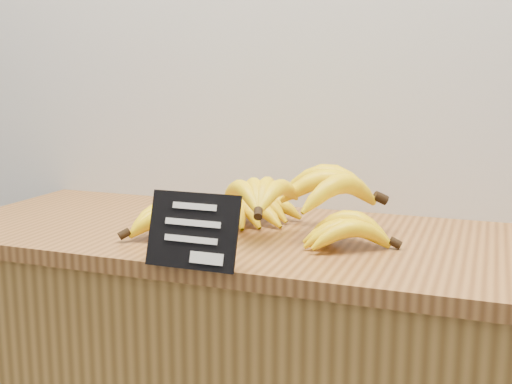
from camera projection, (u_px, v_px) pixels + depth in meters
name	position (u px, v px, depth m)	size (l,w,h in m)	color
counter_top	(265.00, 239.00, 1.30)	(1.35, 0.54, 0.03)	#925E2D
chalkboard_sign	(193.00, 231.00, 1.05)	(0.16, 0.01, 0.13)	black
banana_pile	(277.00, 206.00, 1.26)	(0.54, 0.37, 0.13)	yellow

